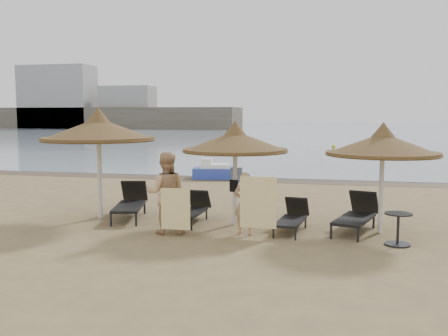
# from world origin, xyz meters

# --- Properties ---
(ground) EXTENTS (160.00, 160.00, 0.00)m
(ground) POSITION_xyz_m (0.00, 0.00, 0.00)
(ground) COLOR olive
(ground) RESTS_ON ground
(sea) EXTENTS (200.00, 140.00, 0.03)m
(sea) POSITION_xyz_m (0.00, 80.00, 0.01)
(sea) COLOR slate
(sea) RESTS_ON ground
(wet_sand_strip) EXTENTS (200.00, 1.60, 0.01)m
(wet_sand_strip) POSITION_xyz_m (0.00, 9.40, 0.00)
(wet_sand_strip) COLOR brown
(wet_sand_strip) RESTS_ON ground
(far_shore) EXTENTS (150.00, 54.80, 12.00)m
(far_shore) POSITION_xyz_m (-25.10, 77.82, 2.91)
(far_shore) COLOR #635D50
(far_shore) RESTS_ON ground
(palapa_left) EXTENTS (3.05, 3.05, 3.03)m
(palapa_left) POSITION_xyz_m (-3.75, 0.65, 2.41)
(palapa_left) COLOR silver
(palapa_left) RESTS_ON ground
(palapa_center) EXTENTS (2.70, 2.70, 2.68)m
(palapa_center) POSITION_xyz_m (-0.02, 0.70, 2.13)
(palapa_center) COLOR silver
(palapa_center) RESTS_ON ground
(palapa_right) EXTENTS (2.68, 2.68, 2.66)m
(palapa_right) POSITION_xyz_m (3.56, 0.58, 2.11)
(palapa_right) COLOR silver
(palapa_right) RESTS_ON ground
(lounger_far_left) EXTENTS (1.18, 2.22, 0.95)m
(lounger_far_left) POSITION_xyz_m (-3.01, 0.98, 0.42)
(lounger_far_left) COLOR black
(lounger_far_left) RESTS_ON ground
(lounger_near_left) EXTENTS (0.63, 1.77, 0.79)m
(lounger_near_left) POSITION_xyz_m (-1.16, 0.76, 0.35)
(lounger_near_left) COLOR black
(lounger_near_left) RESTS_ON ground
(lounger_near_right) EXTENTS (0.76, 1.75, 0.76)m
(lounger_near_right) POSITION_xyz_m (1.49, 0.35, 0.34)
(lounger_near_right) COLOR black
(lounger_near_right) RESTS_ON ground
(lounger_far_right) EXTENTS (1.23, 2.15, 0.91)m
(lounger_far_right) POSITION_xyz_m (3.03, 0.68, 0.41)
(lounger_far_right) COLOR black
(lounger_far_right) RESTS_ON ground
(side_table) EXTENTS (0.59, 0.59, 0.71)m
(side_table) POSITION_xyz_m (3.84, -0.54, 0.33)
(side_table) COLOR black
(side_table) RESTS_ON ground
(person_left) EXTENTS (1.18, 0.92, 2.26)m
(person_left) POSITION_xyz_m (-1.43, -0.59, 1.13)
(person_left) COLOR tan
(person_left) RESTS_ON ground
(person_right) EXTENTS (0.84, 0.60, 1.72)m
(person_right) POSITION_xyz_m (0.42, -0.31, 0.86)
(person_right) COLOR tan
(person_right) RESTS_ON ground
(towel_left) EXTENTS (0.69, 0.05, 0.97)m
(towel_left) POSITION_xyz_m (-1.08, -0.94, 0.67)
(towel_left) COLOR yellow
(towel_left) RESTS_ON ground
(towel_right) EXTENTS (0.85, 0.04, 1.19)m
(towel_right) POSITION_xyz_m (0.77, -0.56, 0.82)
(towel_right) COLOR yellow
(towel_right) RESTS_ON ground
(bag_patterned) EXTENTS (0.31, 0.14, 0.38)m
(bag_patterned) POSITION_xyz_m (-0.02, 0.88, 1.26)
(bag_patterned) COLOR silver
(bag_patterned) RESTS_ON ground
(bag_dark) EXTENTS (0.23, 0.14, 0.30)m
(bag_dark) POSITION_xyz_m (-0.02, 0.54, 1.03)
(bag_dark) COLOR black
(bag_dark) RESTS_ON ground
(pedal_boat) EXTENTS (2.08, 1.46, 0.89)m
(pedal_boat) POSITION_xyz_m (-2.71, 9.50, 0.33)
(pedal_boat) COLOR #2E45BB
(pedal_boat) RESTS_ON ground
(buoy_left) EXTENTS (0.40, 0.40, 0.40)m
(buoy_left) POSITION_xyz_m (-7.57, 25.04, 0.20)
(buoy_left) COLOR #CFBF0D
(buoy_left) RESTS_ON ground
(buoy_mid) EXTENTS (0.32, 0.32, 0.32)m
(buoy_mid) POSITION_xyz_m (2.33, 30.20, 0.16)
(buoy_mid) COLOR #CFBF0D
(buoy_mid) RESTS_ON ground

